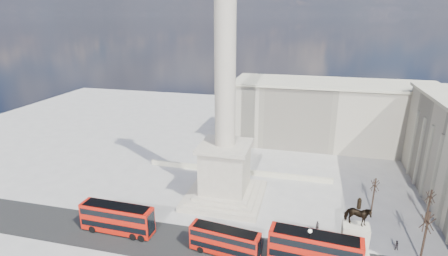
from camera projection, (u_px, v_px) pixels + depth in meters
ground at (218, 212)px, 60.97m from camera, size 180.00×180.00×0.00m
asphalt_road at (234, 252)px, 50.58m from camera, size 120.00×9.00×0.01m
nelsons_column at (225, 133)px, 61.60m from camera, size 14.00×14.00×49.85m
balustrade_wall at (237, 171)px, 75.56m from camera, size 40.00×0.60×1.10m
building_northeast at (332, 114)px, 90.67m from camera, size 51.00×17.00×16.60m
red_bus_a at (118, 218)px, 54.48m from camera, size 11.76×3.04×4.74m
red_bus_b at (225, 241)px, 49.53m from camera, size 10.37×3.63×4.12m
red_bus_c at (315, 250)px, 47.05m from camera, size 12.46×3.78×4.98m
victorian_lamp at (309, 246)px, 46.16m from camera, size 0.53×0.53×6.20m
equestrian_statue at (355, 235)px, 49.01m from camera, size 4.47×3.35×9.18m
bare_tree_near at (428, 221)px, 46.81m from camera, size 1.88×1.88×8.21m
bare_tree_mid at (431, 196)px, 56.03m from camera, size 1.70×1.70×6.45m
bare_tree_far at (375, 184)px, 59.80m from camera, size 1.59×1.59×6.51m
pedestrian_walking at (317, 226)px, 55.41m from camera, size 0.71×0.60×1.66m
pedestrian_standing at (396, 245)px, 50.90m from camera, size 0.80×0.66×1.52m
pedestrian_crossing at (285, 238)px, 52.29m from camera, size 0.63×1.14×1.84m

